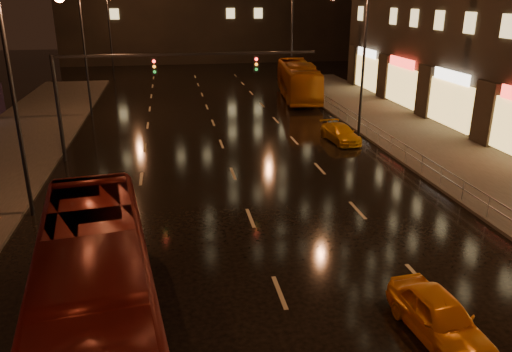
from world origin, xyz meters
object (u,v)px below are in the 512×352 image
(bus_red, at_px, (96,298))
(taxi_near, at_px, (439,317))
(taxi_far, at_px, (341,133))
(bus_curb, at_px, (298,80))

(bus_red, distance_m, taxi_near, 9.59)
(taxi_near, relative_size, taxi_far, 0.97)
(bus_curb, height_order, taxi_far, bus_curb)
(bus_red, height_order, taxi_near, bus_red)
(taxi_near, bearing_deg, taxi_far, 74.09)
(bus_curb, xyz_separation_m, taxi_far, (-1.00, -15.43, -1.11))
(bus_curb, distance_m, taxi_near, 35.99)
(bus_red, distance_m, taxi_far, 23.48)
(taxi_far, bearing_deg, bus_curb, 79.68)
(bus_curb, height_order, taxi_near, bus_curb)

